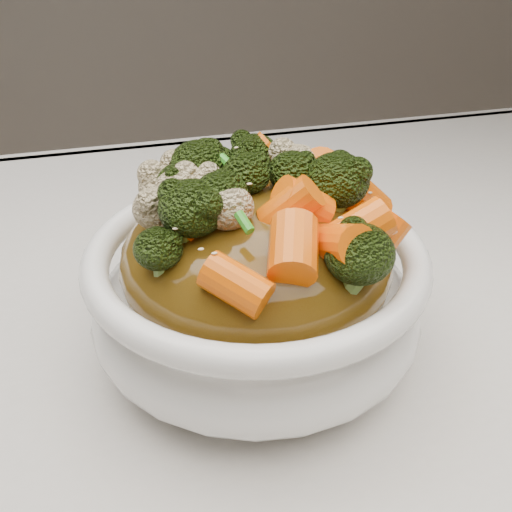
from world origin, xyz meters
name	(u,v)px	position (x,y,z in m)	size (l,w,h in m)	color
tablecloth	(216,378)	(0.00, 0.00, 0.73)	(1.20, 0.80, 0.04)	silver
bowl	(256,298)	(0.03, 0.00, 0.79)	(0.21, 0.21, 0.08)	white
sauce_base	(256,260)	(0.03, 0.00, 0.82)	(0.17, 0.17, 0.09)	#543A0E
carrots	(256,169)	(0.03, 0.00, 0.88)	(0.17, 0.17, 0.05)	#FA6508
broccoli	(256,171)	(0.03, 0.00, 0.88)	(0.17, 0.17, 0.04)	black
cauliflower	(256,174)	(0.03, 0.00, 0.88)	(0.17, 0.17, 0.04)	#CFBB8D
scallions	(256,168)	(0.03, 0.00, 0.88)	(0.13, 0.13, 0.02)	#309221
sesame_seeds	(256,168)	(0.03, 0.00, 0.88)	(0.15, 0.15, 0.01)	beige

